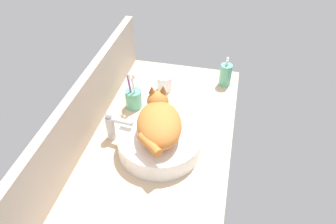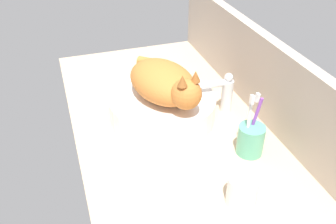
# 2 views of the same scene
# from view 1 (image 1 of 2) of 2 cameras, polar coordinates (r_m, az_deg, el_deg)

# --- Properties ---
(ground_plane) EXTENTS (1.18, 0.61, 0.04)m
(ground_plane) POSITION_cam_1_polar(r_m,az_deg,el_deg) (1.37, -1.96, -5.61)
(ground_plane) COLOR #D1B28E
(backsplash_panel) EXTENTS (1.18, 0.04, 0.26)m
(backsplash_panel) POSITION_cam_1_polar(r_m,az_deg,el_deg) (1.35, -13.92, 0.83)
(backsplash_panel) COLOR #AD9E8E
(backsplash_panel) RESTS_ON ground_plane
(sink_basin) EXTENTS (0.33, 0.33, 0.08)m
(sink_basin) POSITION_cam_1_polar(r_m,az_deg,el_deg) (1.30, -1.46, -5.25)
(sink_basin) COLOR white
(sink_basin) RESTS_ON ground_plane
(cat) EXTENTS (0.32, 0.23, 0.14)m
(cat) POSITION_cam_1_polar(r_m,az_deg,el_deg) (1.24, -1.60, -1.67)
(cat) COLOR #CC7533
(cat) RESTS_ON sink_basin
(faucet) EXTENTS (0.04, 0.12, 0.14)m
(faucet) POSITION_cam_1_polar(r_m,az_deg,el_deg) (1.34, -9.61, -2.23)
(faucet) COLOR silver
(faucet) RESTS_ON ground_plane
(soap_dispenser) EXTENTS (0.06, 0.06, 0.14)m
(soap_dispenser) POSITION_cam_1_polar(r_m,az_deg,el_deg) (1.66, 9.99, 6.44)
(soap_dispenser) COLOR #60B793
(soap_dispenser) RESTS_ON ground_plane
(toothbrush_cup) EXTENTS (0.07, 0.07, 0.19)m
(toothbrush_cup) POSITION_cam_1_polar(r_m,az_deg,el_deg) (1.50, -6.01, 2.40)
(toothbrush_cup) COLOR #5BB28E
(toothbrush_cup) RESTS_ON ground_plane
(water_glass) EXTENTS (0.07, 0.07, 0.08)m
(water_glass) POSITION_cam_1_polar(r_m,az_deg,el_deg) (1.61, -0.62, 4.96)
(water_glass) COLOR white
(water_glass) RESTS_ON ground_plane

